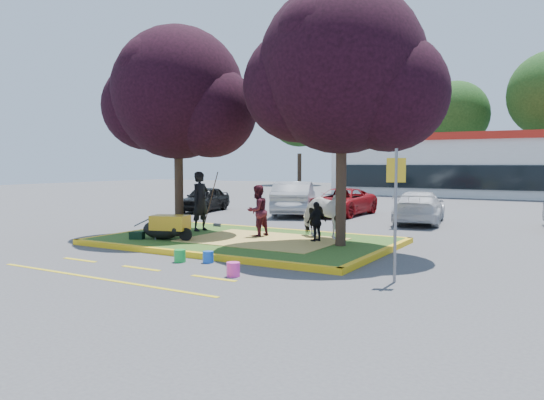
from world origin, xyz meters
The scene contains 31 objects.
ground centered at (0.00, 0.00, 0.00)m, with size 90.00×90.00×0.00m, color #424244.
median_island centered at (0.00, 0.00, 0.07)m, with size 8.00×5.00×0.15m, color #2D5119.
curb_near centered at (0.00, -2.58, 0.07)m, with size 8.30×0.16×0.15m, color yellow.
curb_far centered at (0.00, 2.58, 0.07)m, with size 8.30×0.16×0.15m, color yellow.
curb_left centered at (-4.08, 0.00, 0.07)m, with size 0.16×5.30×0.15m, color yellow.
curb_right centered at (4.08, 0.00, 0.07)m, with size 0.16×5.30×0.15m, color yellow.
straw_bedding centered at (0.60, 0.00, 0.15)m, with size 4.20×3.00×0.01m, color #E9CB5F.
tree_purple_left centered at (-2.78, 0.38, 4.36)m, with size 5.06×4.20×6.51m.
tree_purple_right centered at (2.92, 0.18, 4.56)m, with size 5.30×4.40×6.82m.
fire_lane_stripe_a centered at (-2.00, -4.20, 0.00)m, with size 1.10×0.12×0.01m, color yellow.
fire_lane_stripe_b centered at (0.00, -4.20, 0.00)m, with size 1.10×0.12×0.01m, color yellow.
fire_lane_stripe_c centered at (2.00, -4.20, 0.00)m, with size 1.10×0.12×0.01m, color yellow.
fire_lane_long centered at (0.00, -5.40, 0.00)m, with size 6.00×0.10×0.01m, color yellow.
retail_building centered at (2.00, 27.98, 2.25)m, with size 20.40×8.40×4.40m.
treeline centered at (1.23, 37.61, 7.73)m, with size 46.58×7.80×14.63m.
cow centered at (1.96, 1.16, 0.91)m, with size 0.82×1.81×1.53m, color white.
calf centered at (-2.03, -1.29, 0.42)m, with size 1.26×0.71×0.55m, color black.
handler centered at (-2.23, 0.79, 1.11)m, with size 0.70×0.46×1.91m, color black.
visitor_a centered at (0.09, 0.54, 0.92)m, with size 0.75×0.58×1.54m, color #42121E.
visitor_b centered at (2.07, 0.48, 0.71)m, with size 0.65×0.27×1.11m, color black.
wheelbarrow centered at (-1.70, -1.28, 0.63)m, with size 1.85×0.86×0.70m.
gear_bag_dark centered at (-2.61, -0.04, 0.27)m, with size 0.48×0.26×0.24m, color black.
gear_bag_green centered at (-2.63, -1.66, 0.25)m, with size 0.39×0.24×0.21m, color black.
sign_post centered at (5.28, -2.70, 1.62)m, with size 0.35×0.16×2.62m.
bucket_green centered at (0.25, -3.18, 0.15)m, with size 0.28×0.28×0.30m, color green.
bucket_pink centered at (2.24, -3.85, 0.15)m, with size 0.28×0.28×0.30m, color #FB37B0.
bucket_blue centered at (0.88, -2.91, 0.14)m, with size 0.25×0.25×0.27m, color blue.
car_black centered at (-7.36, 7.59, 0.60)m, with size 1.42×3.52×1.20m, color black.
car_silver centered at (-2.76, 8.23, 0.76)m, with size 1.61×4.61×1.52m, color #9A9DA2.
car_red centered at (-0.87, 9.14, 0.61)m, with size 2.01×4.36×1.21m, color maroon.
car_white centered at (2.95, 7.82, 0.62)m, with size 1.74×4.29×1.24m, color silver.
Camera 1 is at (8.39, -12.74, 2.34)m, focal length 35.00 mm.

